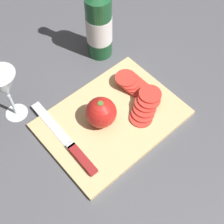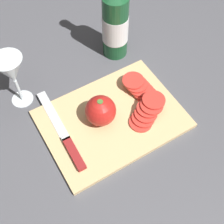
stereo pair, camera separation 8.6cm
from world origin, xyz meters
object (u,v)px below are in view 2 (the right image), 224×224
(knife, at_px, (69,144))
(wine_bottle, at_px, (115,23))
(whole_tomato, at_px, (101,111))
(wine_glass, at_px, (11,72))
(tomato_slice_stack_near, at_px, (140,88))
(tomato_slice_stack_far, at_px, (147,111))

(knife, bearing_deg, wine_bottle, -48.71)
(knife, bearing_deg, whole_tomato, -75.19)
(wine_bottle, height_order, wine_glass, wine_bottle)
(tomato_slice_stack_near, relative_size, tomato_slice_stack_far, 0.92)
(wine_glass, height_order, tomato_slice_stack_far, wine_glass)
(wine_glass, bearing_deg, tomato_slice_stack_far, -40.83)
(wine_glass, relative_size, whole_tomato, 2.01)
(whole_tomato, bearing_deg, tomato_slice_stack_far, -24.44)
(wine_bottle, distance_m, knife, 0.39)
(whole_tomato, height_order, knife, whole_tomato)
(whole_tomato, distance_m, tomato_slice_stack_far, 0.13)
(tomato_slice_stack_far, bearing_deg, knife, 173.41)
(wine_bottle, xyz_separation_m, tomato_slice_stack_far, (-0.06, -0.27, -0.09))
(whole_tomato, height_order, tomato_slice_stack_near, whole_tomato)
(wine_bottle, height_order, whole_tomato, wine_bottle)
(wine_bottle, bearing_deg, tomato_slice_stack_far, -102.03)
(wine_glass, bearing_deg, knife, -77.30)
(wine_bottle, height_order, tomato_slice_stack_far, wine_bottle)
(tomato_slice_stack_near, bearing_deg, wine_bottle, 81.64)
(wine_bottle, xyz_separation_m, wine_glass, (-0.34, -0.03, 0.01))
(whole_tomato, distance_m, knife, 0.12)
(tomato_slice_stack_far, bearing_deg, tomato_slice_stack_near, 69.90)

